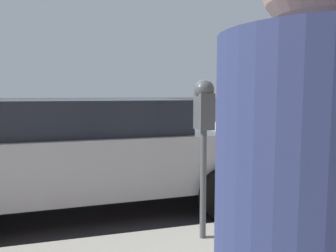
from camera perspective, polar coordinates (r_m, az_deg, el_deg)
ground_plane at (r=5.85m, az=1.60°, el=-9.60°), size 220.00×220.00×0.00m
parking_meter at (r=3.11m, az=6.26°, el=1.37°), size 0.21×0.19×1.53m
car_silver at (r=4.53m, az=-13.21°, el=-4.09°), size 2.08×4.79×1.46m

